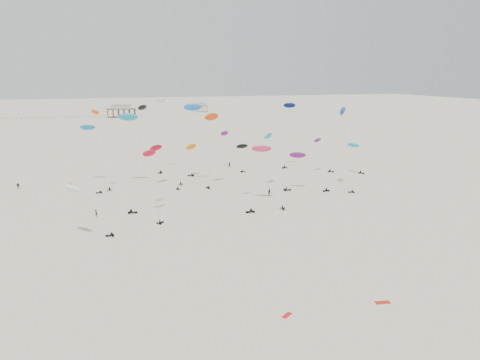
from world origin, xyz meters
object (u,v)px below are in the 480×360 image
object	(u,v)px
pavilion_small	(202,108)
rig_4	(321,149)
pavilion_main	(121,112)
rig_0	(356,153)
spectator_0	(96,216)
rig_9	(191,153)

from	to	relation	value
pavilion_small	rig_4	size ratio (longest dim) A/B	0.78
pavilion_small	pavilion_main	bearing A→B (deg)	-156.80
pavilion_main	rig_0	bearing A→B (deg)	-75.89
rig_4	spectator_0	distance (m)	79.58
pavilion_small	spectator_0	world-z (taller)	pavilion_small
rig_9	rig_0	bearing A→B (deg)	-81.76
pavilion_main	rig_0	size ratio (longest dim) A/B	2.03
pavilion_main	rig_4	bearing A→B (deg)	-77.78
pavilion_main	rig_0	xyz separation A→B (m)	(58.91, -234.35, 2.52)
pavilion_main	rig_0	distance (m)	241.66
spectator_0	pavilion_small	bearing A→B (deg)	-52.10
rig_9	spectator_0	size ratio (longest dim) A/B	5.33
pavilion_small	rig_0	size ratio (longest dim) A/B	0.87
pavilion_main	pavilion_small	world-z (taller)	pavilion_main
rig_0	rig_4	xyz separation A→B (m)	(-9.45, 5.97, 0.89)
rig_0	rig_9	bearing A→B (deg)	-40.62
rig_9	spectator_0	xyz separation A→B (m)	(-30.27, -36.60, -7.57)
pavilion_small	rig_4	distance (m)	259.23
rig_0	rig_4	bearing A→B (deg)	-59.59
rig_4	spectator_0	xyz separation A→B (m)	(-73.24, -30.16, -7.63)
pavilion_main	spectator_0	distance (m)	259.67
pavilion_main	rig_4	distance (m)	233.70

